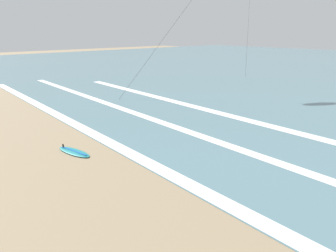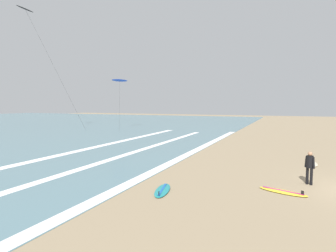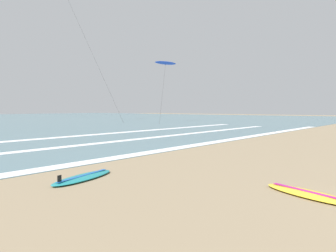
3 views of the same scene
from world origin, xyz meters
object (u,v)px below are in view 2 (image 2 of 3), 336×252
object	(u,v)px
surfboard_foreground_flat	(312,163)
kite_blue_mid_center	(120,81)
surfboard_near_water	(162,190)
surfboard_right_spare	(283,192)
surfer_left_far	(310,165)
kite_black_high_right	(26,10)

from	to	relation	value
surfboard_foreground_flat	kite_blue_mid_center	xyz separation A→B (m)	(17.36, 25.34, 7.26)
kite_blue_mid_center	surfboard_near_water	bearing A→B (deg)	-144.51
surfboard_right_spare	surfboard_foreground_flat	world-z (taller)	same
surfboard_right_spare	surfboard_foreground_flat	distance (m)	7.36
surfer_left_far	surfboard_right_spare	world-z (taller)	surfer_left_far
kite_black_high_right	surfboard_right_spare	bearing A→B (deg)	-116.43
kite_black_high_right	kite_blue_mid_center	xyz separation A→B (m)	(7.65, -10.23, -9.46)
surfboard_near_water	kite_black_high_right	size ratio (longest dim) A/B	0.13
kite_black_high_right	kite_blue_mid_center	world-z (taller)	kite_black_high_right
surfboard_right_spare	kite_blue_mid_center	bearing A→B (deg)	44.07
surfer_left_far	surfboard_near_water	size ratio (longest dim) A/B	0.73
kite_black_high_right	kite_blue_mid_center	bearing A→B (deg)	-53.22
surfboard_foreground_flat	kite_black_high_right	size ratio (longest dim) A/B	0.13
surfer_left_far	kite_blue_mid_center	distance (m)	34.28
surfer_left_far	kite_black_high_right	xyz separation A→B (m)	(15.06, 35.12, 15.80)
kite_black_high_right	kite_blue_mid_center	size ratio (longest dim) A/B	2.27
surfboard_right_spare	surfboard_foreground_flat	xyz separation A→B (m)	(7.18, -1.59, 0.00)
surfboard_right_spare	surfboard_foreground_flat	bearing A→B (deg)	-12.48
surfer_left_far	kite_black_high_right	bearing A→B (deg)	66.79
surfboard_near_water	kite_black_high_right	xyz separation A→B (m)	(18.76, 29.06, 16.72)
surfboard_foreground_flat	kite_blue_mid_center	world-z (taller)	kite_blue_mid_center
surfboard_foreground_flat	kite_blue_mid_center	distance (m)	31.56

